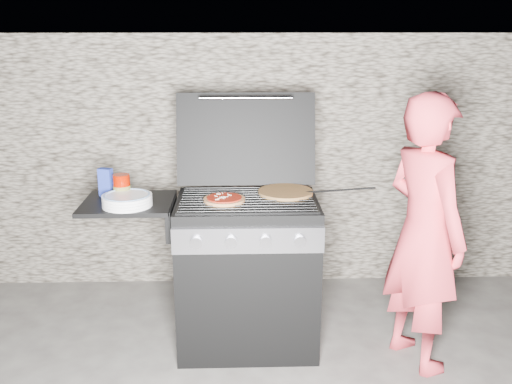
{
  "coord_description": "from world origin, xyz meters",
  "views": [
    {
      "loc": [
        -0.05,
        -3.07,
        1.86
      ],
      "look_at": [
        0.05,
        0.0,
        0.95
      ],
      "focal_mm": 40.0,
      "sensor_mm": 36.0,
      "label": 1
    }
  ],
  "objects_px": {
    "person": "(424,234)",
    "sauce_jar": "(122,187)",
    "gas_grill": "(205,273)",
    "pizza_topped": "(224,199)"
  },
  "relations": [
    {
      "from": "person",
      "to": "sauce_jar",
      "type": "bearing_deg",
      "value": 58.93
    },
    {
      "from": "sauce_jar",
      "to": "person",
      "type": "bearing_deg",
      "value": -8.18
    },
    {
      "from": "gas_grill",
      "to": "sauce_jar",
      "type": "distance_m",
      "value": 0.69
    },
    {
      "from": "pizza_topped",
      "to": "person",
      "type": "xyz_separation_m",
      "value": [
        1.08,
        -0.16,
        -0.16
      ]
    },
    {
      "from": "gas_grill",
      "to": "person",
      "type": "distance_m",
      "value": 1.26
    },
    {
      "from": "gas_grill",
      "to": "sauce_jar",
      "type": "height_order",
      "value": "sauce_jar"
    },
    {
      "from": "pizza_topped",
      "to": "person",
      "type": "height_order",
      "value": "person"
    },
    {
      "from": "pizza_topped",
      "to": "person",
      "type": "distance_m",
      "value": 1.11
    },
    {
      "from": "person",
      "to": "gas_grill",
      "type": "bearing_deg",
      "value": 57.56
    },
    {
      "from": "gas_grill",
      "to": "pizza_topped",
      "type": "relative_size",
      "value": 5.82
    }
  ]
}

